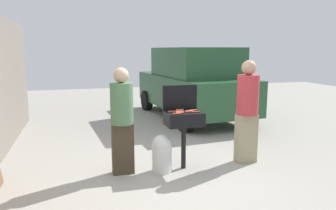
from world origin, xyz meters
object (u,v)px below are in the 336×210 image
(hot_dog_2, at_px, (177,114))
(hot_dog_9, at_px, (180,113))
(hot_dog_5, at_px, (180,112))
(hot_dog_1, at_px, (193,110))
(parked_minivan, at_px, (193,82))
(person_right, at_px, (247,108))
(hot_dog_0, at_px, (179,111))
(propane_tank, at_px, (162,153))
(hot_dog_3, at_px, (189,111))
(person_left, at_px, (122,117))
(hot_dog_4, at_px, (172,112))
(hot_dog_8, at_px, (196,112))
(hot_dog_6, at_px, (189,112))
(bbq_grill, at_px, (184,121))
(hot_dog_7, at_px, (180,110))

(hot_dog_2, distance_m, hot_dog_9, 0.08)
(hot_dog_2, bearing_deg, hot_dog_5, 53.56)
(hot_dog_1, xyz_separation_m, parked_minivan, (1.40, 3.80, 0.05))
(person_right, bearing_deg, hot_dog_0, 14.70)
(hot_dog_5, distance_m, propane_tank, 0.72)
(hot_dog_5, bearing_deg, parked_minivan, 66.89)
(hot_dog_3, xyz_separation_m, hot_dog_5, (-0.17, -0.03, 0.00))
(person_left, xyz_separation_m, parked_minivan, (2.58, 3.79, 0.10))
(hot_dog_4, height_order, hot_dog_8, same)
(hot_dog_2, bearing_deg, hot_dog_8, 8.81)
(hot_dog_6, bearing_deg, hot_dog_5, 177.24)
(hot_dog_2, bearing_deg, hot_dog_1, 29.80)
(hot_dog_9, bearing_deg, hot_dog_1, 28.49)
(bbq_grill, bearing_deg, hot_dog_8, -30.91)
(hot_dog_1, relative_size, propane_tank, 0.21)
(hot_dog_4, xyz_separation_m, hot_dog_8, (0.36, -0.13, 0.00))
(hot_dog_4, height_order, hot_dog_7, same)
(hot_dog_0, relative_size, hot_dog_5, 1.00)
(hot_dog_5, height_order, person_left, person_left)
(person_right, bearing_deg, hot_dog_8, 20.93)
(parked_minivan, bearing_deg, person_right, 78.31)
(hot_dog_6, bearing_deg, hot_dog_7, 118.90)
(hot_dog_3, bearing_deg, hot_dog_2, -150.44)
(propane_tank, xyz_separation_m, person_right, (1.54, 0.05, 0.65))
(bbq_grill, xyz_separation_m, propane_tank, (-0.39, -0.06, -0.49))
(bbq_grill, relative_size, hot_dog_5, 7.38)
(hot_dog_8, height_order, person_left, person_left)
(bbq_grill, xyz_separation_m, hot_dog_4, (-0.19, 0.03, 0.16))
(hot_dog_2, height_order, hot_dog_4, same)
(person_right, bearing_deg, hot_dog_5, 16.75)
(hot_dog_0, bearing_deg, hot_dog_4, 168.44)
(hot_dog_5, height_order, parked_minivan, parked_minivan)
(hot_dog_1, height_order, parked_minivan, parked_minivan)
(person_left, bearing_deg, propane_tank, 3.96)
(hot_dog_8, bearing_deg, hot_dog_2, -171.19)
(bbq_grill, height_order, hot_dog_7, hot_dog_7)
(hot_dog_5, height_order, hot_dog_8, same)
(hot_dog_6, bearing_deg, person_right, 1.96)
(hot_dog_3, height_order, hot_dog_5, same)
(hot_dog_6, bearing_deg, hot_dog_3, 57.30)
(hot_dog_1, xyz_separation_m, hot_dog_6, (-0.10, -0.08, 0.00))
(bbq_grill, height_order, person_left, person_left)
(hot_dog_6, relative_size, parked_minivan, 0.03)
(bbq_grill, relative_size, hot_dog_2, 7.38)
(hot_dog_5, relative_size, hot_dog_6, 1.00)
(person_left, bearing_deg, hot_dog_6, 9.12)
(person_left, bearing_deg, hot_dog_4, 12.76)
(hot_dog_9, height_order, person_right, person_right)
(hot_dog_1, height_order, hot_dog_8, same)
(person_right, xyz_separation_m, parked_minivan, (0.42, 3.85, 0.05))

